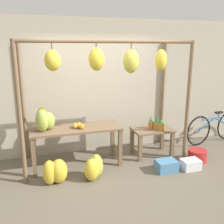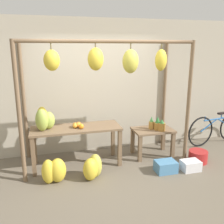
{
  "view_description": "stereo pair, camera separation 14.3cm",
  "coord_description": "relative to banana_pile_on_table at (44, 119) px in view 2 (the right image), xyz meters",
  "views": [
    {
      "loc": [
        -1.2,
        -3.68,
        2.21
      ],
      "look_at": [
        0.12,
        0.77,
        1.01
      ],
      "focal_mm": 40.0,
      "sensor_mm": 36.0,
      "label": 1
    },
    {
      "loc": [
        -1.06,
        -3.72,
        2.21
      ],
      "look_at": [
        0.12,
        0.77,
        1.01
      ],
      "focal_mm": 40.0,
      "sensor_mm": 36.0,
      "label": 2
    }
  ],
  "objects": [
    {
      "name": "parked_bicycle",
      "position": [
        3.89,
        0.27,
        -0.59
      ],
      "size": [
        1.64,
        0.31,
        0.74
      ],
      "color": "black",
      "rests_on": "ground_plane"
    },
    {
      "name": "display_table_main",
      "position": [
        0.57,
        -0.01,
        -0.31
      ],
      "size": [
        1.67,
        0.61,
        0.76
      ],
      "color": "brown",
      "rests_on": "ground_plane"
    },
    {
      "name": "pineapple_cluster",
      "position": [
        2.22,
        -0.05,
        -0.26
      ],
      "size": [
        0.28,
        0.29,
        0.29
      ],
      "color": "#B27F38",
      "rests_on": "display_table_side"
    },
    {
      "name": "display_table_side",
      "position": [
        2.15,
        0.02,
        -0.5
      ],
      "size": [
        0.82,
        0.54,
        0.58
      ],
      "color": "brown",
      "rests_on": "ground_plane"
    },
    {
      "name": "stall_awning",
      "position": [
        1.14,
        -0.25,
        0.8
      ],
      "size": [
        3.1,
        1.17,
        2.34
      ],
      "color": "brown",
      "rests_on": "ground_plane"
    },
    {
      "name": "banana_pile_on_table",
      "position": [
        0.0,
        0.0,
        0.0
      ],
      "size": [
        0.4,
        0.39,
        0.42
      ],
      "color": "#9EB247",
      "rests_on": "display_table_main"
    },
    {
      "name": "blue_bucket",
      "position": [
        2.91,
        -0.52,
        -0.84
      ],
      "size": [
        0.37,
        0.37,
        0.23
      ],
      "color": "#AD2323",
      "rests_on": "ground_plane"
    },
    {
      "name": "orange_pile",
      "position": [
        0.6,
        -0.04,
        -0.15
      ],
      "size": [
        0.2,
        0.24,
        0.09
      ],
      "color": "orange",
      "rests_on": "display_table_main"
    },
    {
      "name": "fruit_crate_white",
      "position": [
        2.1,
        -0.73,
        -0.85
      ],
      "size": [
        0.38,
        0.28,
        0.21
      ],
      "color": "#4C84B2",
      "rests_on": "ground_plane"
    },
    {
      "name": "banana_pile_ground_right",
      "position": [
        0.76,
        -0.61,
        -0.77
      ],
      "size": [
        0.44,
        0.43,
        0.43
      ],
      "color": "gold",
      "rests_on": "ground_plane"
    },
    {
      "name": "shop_wall_back",
      "position": [
        1.15,
        0.68,
        0.44
      ],
      "size": [
        8.0,
        0.08,
        2.8
      ],
      "color": "#B2A893",
      "rests_on": "ground_plane"
    },
    {
      "name": "fruit_crate_purple",
      "position": [
        2.57,
        -0.79,
        -0.86
      ],
      "size": [
        0.34,
        0.25,
        0.19
      ],
      "color": "silver",
      "rests_on": "ground_plane"
    },
    {
      "name": "banana_pile_ground_left",
      "position": [
        0.12,
        -0.59,
        -0.74
      ],
      "size": [
        0.43,
        0.28,
        0.43
      ],
      "color": "gold",
      "rests_on": "ground_plane"
    },
    {
      "name": "ground_plane",
      "position": [
        1.15,
        -0.78,
        -0.96
      ],
      "size": [
        20.0,
        20.0,
        0.0
      ],
      "primitive_type": "plane",
      "color": "#665B4C"
    }
  ]
}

